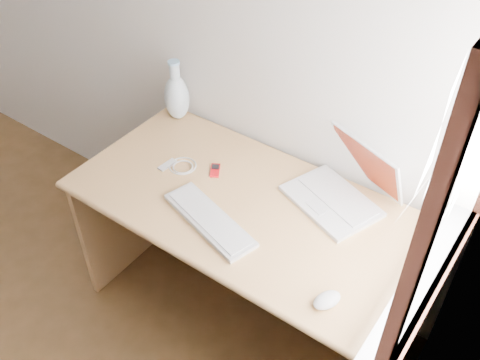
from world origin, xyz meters
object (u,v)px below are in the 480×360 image
Objects in this scene: desk at (258,227)px; vase at (177,96)px; laptop at (338,186)px; external_keyboard at (209,220)px.

vase is at bearing 161.11° from desk.
vase is (-0.60, 0.20, 0.33)m from desk.
vase reaches higher than desk.
laptop is 0.87m from vase.
vase is (-0.54, 0.46, 0.11)m from external_keyboard.
desk is at bearing 94.00° from external_keyboard.
external_keyboard is (-0.32, -0.41, -0.04)m from laptop.
laptop reaches higher than external_keyboard.
laptop is (0.27, 0.15, 0.27)m from desk.
laptop is 0.52m from external_keyboard.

